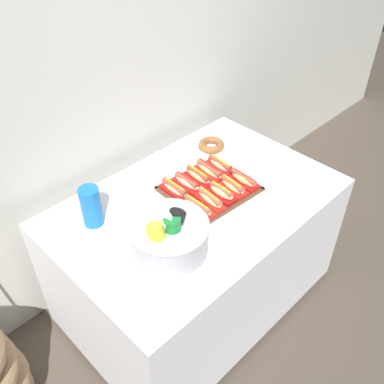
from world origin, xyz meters
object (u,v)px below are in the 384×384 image
Objects in this scene: hot_dog_5 at (175,189)px; donut at (211,145)px; hot_dog_2 at (221,192)px; punch_bowl at (169,237)px; hot_dog_9 at (220,165)px; hot_dog_4 at (244,179)px; hot_dog_0 at (198,206)px; hot_dog_1 at (210,199)px; serving_tray at (209,189)px; hot_dog_7 at (198,176)px; hot_dog_6 at (187,182)px; hot_dog_8 at (209,170)px; buffet_table at (197,252)px; cup_stack at (91,207)px; hot_dog_3 at (233,186)px.

donut is at bearing 20.21° from hot_dog_5.
punch_bowl reaches higher than hot_dog_2.
hot_dog_4 is at bearing -93.86° from hot_dog_9.
hot_dog_4 reaches higher than hot_dog_0.
hot_dog_1 is 0.54× the size of punch_bowl.
hot_dog_7 is (0.01, 0.08, 0.03)m from serving_tray.
hot_dog_6 is (0.01, 0.16, -0.00)m from hot_dog_1.
hot_dog_8 is 0.26m from donut.
punch_bowl is (-0.29, -0.13, 0.11)m from hot_dog_0.
buffet_table is 0.41m from hot_dog_2.
hot_dog_2 is 0.15m from hot_dog_4.
serving_tray is at bearing -20.77° from cup_stack.
hot_dog_4 reaches higher than serving_tray.
buffet_table is 0.66m from cup_stack.
donut is (0.12, 0.17, -0.01)m from hot_dog_9.
donut is (0.35, 0.32, -0.02)m from hot_dog_1.
hot_dog_3 is 0.86× the size of cup_stack.
hot_dog_6 reaches higher than donut.
hot_dog_3 is (0.22, -0.02, 0.00)m from hot_dog_0.
hot_dog_2 is 0.60m from cup_stack.
hot_dog_3 is at bearing -40.11° from hot_dog_5.
hot_dog_7 reaches higher than hot_dog_4.
hot_dog_0 is 0.08m from hot_dog_1.
buffet_table is 8.47× the size of hot_dog_4.
hot_dog_6 is at bearing 128.41° from hot_dog_3.
hot_dog_2 is (0.07, -0.01, 0.00)m from hot_dog_1.
punch_bowl is (-0.37, -0.13, 0.11)m from hot_dog_1.
hot_dog_4 is at bearing -40.11° from hot_dog_6.
hot_dog_2 is at bearing 176.14° from hot_dog_3.
donut is (0.43, 0.32, -0.01)m from hot_dog_0.
serving_tray is at bearing -93.86° from hot_dog_7.
hot_dog_5 is 1.02× the size of hot_dog_9.
hot_dog_2 is at bearing -93.86° from hot_dog_7.
serving_tray is 0.17m from hot_dog_4.
hot_dog_9 reaches higher than hot_dog_0.
buffet_table is 9.39× the size of donut.
hot_dog_4 is 0.96× the size of hot_dog_5.
serving_tray is 0.17m from hot_dog_5.
hot_dog_4 is at bearing -3.86° from hot_dog_0.
hot_dog_9 is (0.01, 0.16, -0.00)m from hot_dog_4.
cup_stack reaches higher than hot_dog_9.
hot_dog_2 is at bearing -3.86° from hot_dog_1.
hot_dog_6 reaches higher than hot_dog_5.
hot_dog_4 is 1.11× the size of donut.
hot_dog_4 is 0.99× the size of hot_dog_9.
hot_dog_3 is at bearing 12.77° from punch_bowl.
serving_tray is 2.29× the size of hot_dog_8.
hot_dog_5 is at bearing -159.79° from donut.
hot_dog_0 is 0.96× the size of hot_dog_8.
punch_bowl is (-0.30, -0.30, 0.11)m from hot_dog_5.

